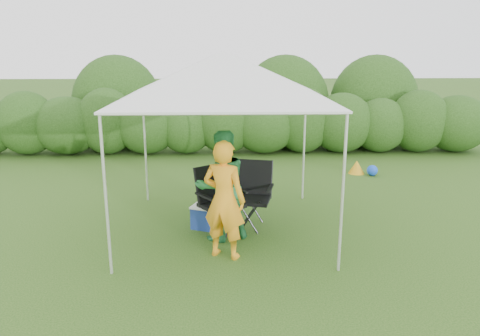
{
  "coord_description": "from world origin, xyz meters",
  "views": [
    {
      "loc": [
        0.02,
        -6.63,
        2.92
      ],
      "look_at": [
        0.23,
        0.4,
        1.05
      ],
      "focal_mm": 35.0,
      "sensor_mm": 36.0,
      "label": 1
    }
  ],
  "objects_px": {
    "canopy": "(224,75)",
    "cooler": "(206,217)",
    "chair_right": "(252,190)",
    "chair_left": "(218,196)",
    "man": "(224,200)",
    "woman": "(221,186)"
  },
  "relations": [
    {
      "from": "canopy",
      "to": "cooler",
      "type": "xyz_separation_m",
      "value": [
        -0.31,
        0.04,
        -2.27
      ]
    },
    {
      "from": "chair_right",
      "to": "cooler",
      "type": "distance_m",
      "value": 0.87
    },
    {
      "from": "chair_left",
      "to": "man",
      "type": "relative_size",
      "value": 0.64
    },
    {
      "from": "man",
      "to": "canopy",
      "type": "bearing_deg",
      "value": -66.98
    },
    {
      "from": "man",
      "to": "cooler",
      "type": "xyz_separation_m",
      "value": [
        -0.3,
        1.06,
        -0.65
      ]
    },
    {
      "from": "man",
      "to": "woman",
      "type": "xyz_separation_m",
      "value": [
        -0.04,
        0.64,
        0.01
      ]
    },
    {
      "from": "woman",
      "to": "cooler",
      "type": "distance_m",
      "value": 0.82
    },
    {
      "from": "woman",
      "to": "canopy",
      "type": "bearing_deg",
      "value": -122.16
    },
    {
      "from": "chair_left",
      "to": "chair_right",
      "type": "bearing_deg",
      "value": -9.49
    },
    {
      "from": "canopy",
      "to": "chair_left",
      "type": "relative_size",
      "value": 2.89
    },
    {
      "from": "chair_right",
      "to": "cooler",
      "type": "height_order",
      "value": "chair_right"
    },
    {
      "from": "canopy",
      "to": "man",
      "type": "distance_m",
      "value": 1.91
    },
    {
      "from": "canopy",
      "to": "chair_right",
      "type": "xyz_separation_m",
      "value": [
        0.44,
        0.17,
        -1.86
      ]
    },
    {
      "from": "chair_left",
      "to": "cooler",
      "type": "xyz_separation_m",
      "value": [
        -0.19,
        0.17,
        -0.41
      ]
    },
    {
      "from": "chair_right",
      "to": "chair_left",
      "type": "bearing_deg",
      "value": -139.37
    },
    {
      "from": "chair_right",
      "to": "man",
      "type": "distance_m",
      "value": 1.29
    },
    {
      "from": "chair_right",
      "to": "man",
      "type": "bearing_deg",
      "value": -97.94
    },
    {
      "from": "chair_right",
      "to": "woman",
      "type": "xyz_separation_m",
      "value": [
        -0.5,
        -0.54,
        0.24
      ]
    },
    {
      "from": "woman",
      "to": "cooler",
      "type": "relative_size",
      "value": 3.1
    },
    {
      "from": "chair_left",
      "to": "canopy",
      "type": "bearing_deg",
      "value": 9.67
    },
    {
      "from": "canopy",
      "to": "chair_right",
      "type": "relative_size",
      "value": 2.89
    },
    {
      "from": "chair_right",
      "to": "man",
      "type": "xyz_separation_m",
      "value": [
        -0.46,
        -1.18,
        0.23
      ]
    }
  ]
}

